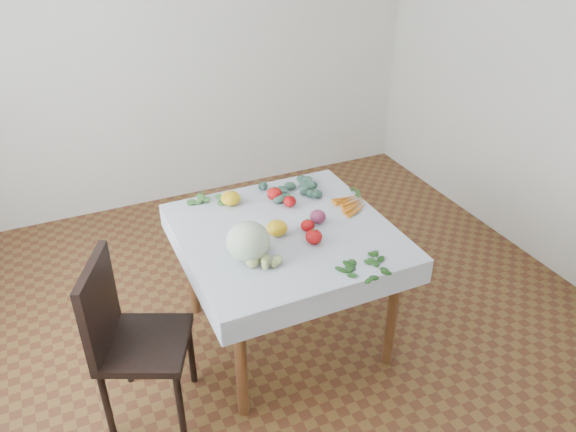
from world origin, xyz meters
The scene contains 19 objects.
ground centered at (0.00, 0.00, 0.00)m, with size 4.00×4.00×0.00m, color brown.
back_wall centered at (0.00, 2.00, 1.35)m, with size 4.00×0.04×2.70m, color silver.
table centered at (0.00, 0.00, 0.65)m, with size 1.00×1.00×0.75m.
tablecloth centered at (0.00, 0.00, 0.75)m, with size 1.12×1.12×0.01m, color silver.
chair centered at (-0.93, -0.18, 0.52)m, with size 0.55×0.55×0.92m.
cabbage centered at (-0.28, -0.16, 0.86)m, with size 0.22×0.22×0.20m, color beige.
tomato_a centered at (0.08, 0.34, 0.79)m, with size 0.09×0.09×0.08m, color #B40C0E.
tomato_b centered at (0.13, 0.23, 0.79)m, with size 0.08×0.08×0.07m, color #B40C0E.
tomato_c centered at (0.11, -0.05, 0.79)m, with size 0.08×0.08×0.07m, color #B40C0E.
tomato_d centered at (0.08, -0.18, 0.80)m, with size 0.09×0.09×0.08m, color #B40C0E.
heirloom_back centered at (-0.18, 0.39, 0.80)m, with size 0.12×0.12×0.08m, color gold.
heirloom_front centered at (-0.06, -0.02, 0.80)m, with size 0.11×0.11×0.08m, color gold.
onion_a centered at (-0.18, -0.09, 0.79)m, with size 0.08×0.08×0.07m, color #55182E.
onion_b centered at (0.19, 0.00, 0.79)m, with size 0.09×0.09×0.08m, color #55182E.
tomatillo_cluster centered at (-0.22, -0.24, 0.78)m, with size 0.15×0.11×0.05m.
carrot_bunch centered at (0.47, 0.08, 0.77)m, with size 0.19×0.21×0.03m.
kale_bunch centered at (0.21, 0.37, 0.78)m, with size 0.30×0.28×0.04m.
basil_bunch centered at (0.22, -0.48, 0.76)m, with size 0.24×0.21×0.01m.
dill_bunch centered at (-0.29, 0.47, 0.77)m, with size 0.21×0.17×0.02m.
Camera 1 is at (-1.05, -2.35, 2.39)m, focal length 35.00 mm.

